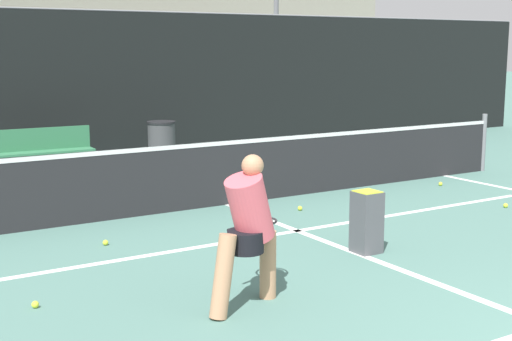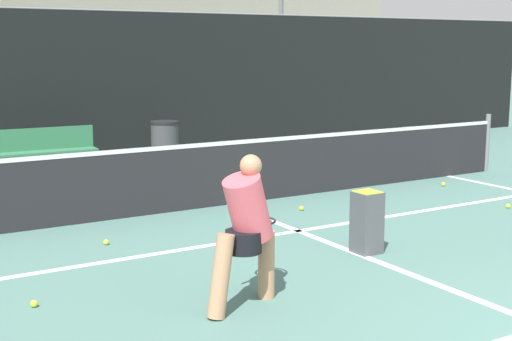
% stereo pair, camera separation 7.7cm
% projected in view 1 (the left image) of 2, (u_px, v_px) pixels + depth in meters
% --- Properties ---
extents(court_service_line, '(8.25, 0.10, 0.01)m').
position_uv_depth(court_service_line, '(297.00, 231.00, 9.02)').
color(court_service_line, white).
rests_on(court_service_line, ground).
extents(court_center_mark, '(0.10, 5.47, 0.01)m').
position_uv_depth(court_center_mark, '(344.00, 248.00, 8.24)').
color(court_center_mark, white).
rests_on(court_center_mark, ground).
extents(net, '(11.09, 0.09, 1.07)m').
position_uv_depth(net, '(227.00, 170.00, 10.44)').
color(net, slate).
rests_on(net, ground).
extents(fence_back, '(24.00, 0.06, 3.03)m').
position_uv_depth(fence_back, '(108.00, 87.00, 14.34)').
color(fence_back, black).
rests_on(fence_back, ground).
extents(player_practicing, '(1.07, 0.84, 1.38)m').
position_uv_depth(player_practicing, '(248.00, 227.00, 6.31)').
color(player_practicing, tan).
rests_on(player_practicing, ground).
extents(tennis_ball_scattered_0, '(0.07, 0.07, 0.07)m').
position_uv_depth(tennis_ball_scattered_0, '(506.00, 205.00, 10.31)').
color(tennis_ball_scattered_0, '#D1E033').
rests_on(tennis_ball_scattered_0, ground).
extents(tennis_ball_scattered_2, '(0.07, 0.07, 0.07)m').
position_uv_depth(tennis_ball_scattered_2, '(105.00, 243.00, 8.36)').
color(tennis_ball_scattered_2, '#D1E033').
rests_on(tennis_ball_scattered_2, ground).
extents(tennis_ball_scattered_4, '(0.07, 0.07, 0.07)m').
position_uv_depth(tennis_ball_scattered_4, '(261.00, 206.00, 10.26)').
color(tennis_ball_scattered_4, '#D1E033').
rests_on(tennis_ball_scattered_4, ground).
extents(tennis_ball_scattered_5, '(0.07, 0.07, 0.07)m').
position_uv_depth(tennis_ball_scattered_5, '(300.00, 208.00, 10.14)').
color(tennis_ball_scattered_5, '#D1E033').
rests_on(tennis_ball_scattered_5, ground).
extents(tennis_ball_scattered_6, '(0.07, 0.07, 0.07)m').
position_uv_depth(tennis_ball_scattered_6, '(35.00, 304.00, 6.36)').
color(tennis_ball_scattered_6, '#D1E033').
rests_on(tennis_ball_scattered_6, ground).
extents(tennis_ball_scattered_9, '(0.07, 0.07, 0.07)m').
position_uv_depth(tennis_ball_scattered_9, '(441.00, 184.00, 11.93)').
color(tennis_ball_scattered_9, '#D1E033').
rests_on(tennis_ball_scattered_9, ground).
extents(ball_hopper, '(0.28, 0.28, 0.71)m').
position_uv_depth(ball_hopper, '(367.00, 220.00, 8.03)').
color(ball_hopper, '#4C4C51').
rests_on(ball_hopper, ground).
extents(courtside_bench, '(1.79, 0.43, 0.86)m').
position_uv_depth(courtside_bench, '(43.00, 150.00, 12.78)').
color(courtside_bench, '#33724C').
rests_on(courtside_bench, ground).
extents(trash_bin, '(0.55, 0.55, 0.88)m').
position_uv_depth(trash_bin, '(162.00, 144.00, 13.80)').
color(trash_bin, '#3F3F42').
rests_on(trash_bin, ground).
extents(parked_car, '(1.79, 4.58, 1.53)m').
position_uv_depth(parked_car, '(218.00, 104.00, 20.72)').
color(parked_car, black).
rests_on(parked_car, ground).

